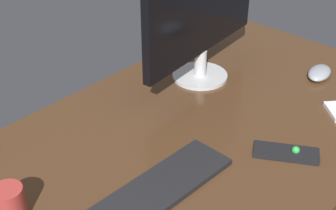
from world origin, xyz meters
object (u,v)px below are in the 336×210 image
at_px(computer_mouse, 319,73).
at_px(coffee_mug, 9,204).
at_px(monitor, 202,11).
at_px(keyboard, 153,193).
at_px(media_remote, 286,153).

relative_size(computer_mouse, coffee_mug, 1.41).
distance_m(monitor, computer_mouse, 0.45).
height_order(keyboard, media_remote, media_remote).
bearing_deg(coffee_mug, computer_mouse, -10.50).
distance_m(keyboard, coffee_mug, 0.32).
relative_size(keyboard, media_remote, 2.57).
xyz_separation_m(monitor, keyboard, (-0.51, -0.28, -0.23)).
xyz_separation_m(monitor, computer_mouse, (0.27, -0.29, -0.22)).
height_order(computer_mouse, media_remote, same).
height_order(monitor, coffee_mug, monitor).
bearing_deg(monitor, computer_mouse, -53.12).
bearing_deg(monitor, keyboard, -157.11).
relative_size(keyboard, computer_mouse, 3.76).
height_order(computer_mouse, coffee_mug, coffee_mug).
bearing_deg(media_remote, monitor, 127.70).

